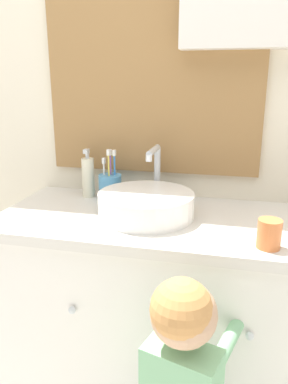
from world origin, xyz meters
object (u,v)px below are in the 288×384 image
(soap_dispenser, at_px, (88,177))
(drinking_cup, at_px, (269,234))
(toothbrush_holder, at_px, (110,186))
(sink_basin, at_px, (147,203))

(soap_dispenser, bearing_deg, drinking_cup, -26.98)
(toothbrush_holder, height_order, drinking_cup, toothbrush_holder)
(toothbrush_holder, bearing_deg, sink_basin, -40.44)
(sink_basin, relative_size, soap_dispenser, 1.98)
(drinking_cup, bearing_deg, soap_dispenser, 153.02)
(sink_basin, height_order, drinking_cup, sink_basin)
(toothbrush_holder, bearing_deg, drinking_cup, -30.02)
(sink_basin, relative_size, drinking_cup, 4.60)
(toothbrush_holder, xyz_separation_m, soap_dispenser, (-0.09, 0.01, 0.03))
(soap_dispenser, distance_m, drinking_cup, 0.75)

